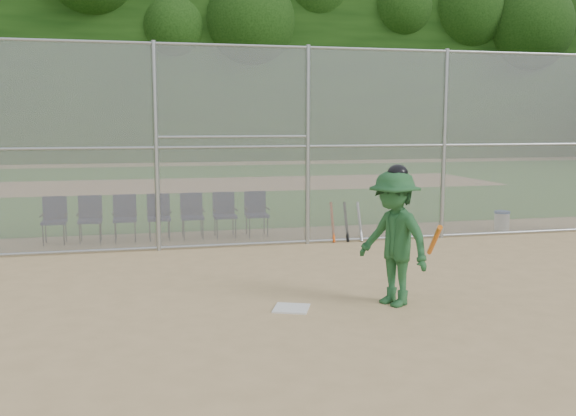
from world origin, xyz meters
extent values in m
plane|color=tan|center=(0.00, 0.00, 0.00)|extent=(100.00, 100.00, 0.00)
plane|color=#285D1B|center=(0.00, 18.00, 0.01)|extent=(100.00, 100.00, 0.00)
plane|color=tan|center=(0.00, 18.00, 0.01)|extent=(24.00, 24.00, 0.00)
cube|color=gray|center=(0.00, 5.00, 2.00)|extent=(16.00, 0.02, 4.00)
cylinder|color=#9EA3A8|center=(0.00, 5.00, 3.95)|extent=(16.00, 0.05, 0.05)
cube|color=black|center=(0.00, 35.00, 5.50)|extent=(80.00, 5.00, 11.00)
cube|color=silver|center=(-0.41, 0.55, 0.01)|extent=(0.60, 0.60, 0.02)
imported|color=#205029|center=(0.99, 0.45, 0.92)|extent=(1.11, 1.36, 1.84)
ellipsoid|color=black|center=(0.99, 0.45, 1.81)|extent=(0.27, 0.30, 0.23)
cylinder|color=orange|center=(1.39, 0.05, 0.95)|extent=(0.27, 0.74, 0.52)
cylinder|color=white|center=(5.80, 5.55, 0.20)|extent=(0.34, 0.34, 0.40)
cylinder|color=#284EAD|center=(5.80, 5.55, 0.43)|extent=(0.36, 0.36, 0.05)
cylinder|color=#D84C14|center=(1.57, 5.11, 0.41)|extent=(0.06, 0.32, 0.83)
cylinder|color=black|center=(1.87, 5.11, 0.41)|extent=(0.06, 0.35, 0.82)
cylinder|color=#B2B2B7|center=(2.17, 5.11, 0.41)|extent=(0.06, 0.38, 0.81)
camera|label=1|loc=(-2.37, -7.54, 2.49)|focal=40.00mm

